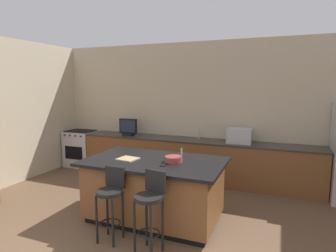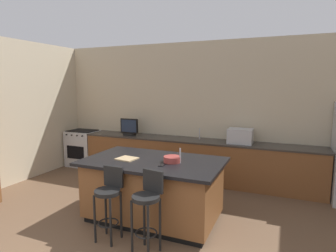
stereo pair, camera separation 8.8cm
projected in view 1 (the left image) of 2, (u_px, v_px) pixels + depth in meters
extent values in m
cube|color=beige|center=(201.00, 110.00, 6.33)|extent=(7.39, 0.12, 2.99)
cube|color=brown|center=(193.00, 161.00, 6.15)|extent=(5.15, 0.60, 0.86)
cube|color=#332D28|center=(193.00, 140.00, 6.09)|extent=(5.18, 0.62, 0.04)
cube|color=black|center=(155.00, 216.00, 4.40)|extent=(1.84, 1.02, 0.09)
cube|color=brown|center=(154.00, 188.00, 4.34)|extent=(1.92, 1.10, 0.80)
cube|color=black|center=(154.00, 161.00, 4.28)|extent=(2.08, 1.26, 0.04)
cube|color=#B7BABF|center=(82.00, 149.00, 7.24)|extent=(0.73, 0.60, 0.89)
cube|color=black|center=(74.00, 153.00, 6.97)|extent=(0.51, 0.01, 0.32)
cube|color=black|center=(81.00, 131.00, 7.18)|extent=(0.66, 0.50, 0.02)
cylinder|color=black|center=(65.00, 135.00, 6.98)|extent=(0.04, 0.03, 0.04)
cylinder|color=black|center=(70.00, 135.00, 6.93)|extent=(0.04, 0.03, 0.04)
cylinder|color=black|center=(75.00, 136.00, 6.87)|extent=(0.04, 0.03, 0.04)
cylinder|color=black|center=(81.00, 136.00, 6.81)|extent=(0.04, 0.03, 0.04)
cube|color=#B7BABF|center=(240.00, 136.00, 5.71)|extent=(0.48, 0.36, 0.30)
cube|color=black|center=(128.00, 134.00, 6.61)|extent=(0.26, 0.16, 0.05)
cube|color=black|center=(128.00, 126.00, 6.58)|extent=(0.44, 0.05, 0.34)
cube|color=#1E2D47|center=(128.00, 126.00, 6.56)|extent=(0.39, 0.01, 0.29)
cylinder|color=#B2B2B7|center=(199.00, 134.00, 6.13)|extent=(0.02, 0.02, 0.24)
cylinder|color=#B2B2B7|center=(181.00, 156.00, 4.10)|extent=(0.02, 0.02, 0.22)
cylinder|color=black|center=(109.00, 192.00, 3.69)|extent=(0.34, 0.34, 0.05)
cube|color=black|center=(115.00, 177.00, 3.80)|extent=(0.29, 0.04, 0.28)
cylinder|color=black|center=(97.00, 220.00, 3.67)|extent=(0.03, 0.03, 0.65)
cylinder|color=black|center=(113.00, 223.00, 3.58)|extent=(0.03, 0.03, 0.65)
cylinder|color=black|center=(107.00, 212.00, 3.90)|extent=(0.03, 0.03, 0.65)
cylinder|color=black|center=(123.00, 215.00, 3.80)|extent=(0.03, 0.03, 0.65)
torus|color=black|center=(110.00, 223.00, 3.75)|extent=(0.28, 0.28, 0.02)
cylinder|color=black|center=(148.00, 198.00, 3.41)|extent=(0.34, 0.34, 0.05)
cube|color=black|center=(155.00, 181.00, 3.51)|extent=(0.29, 0.09, 0.28)
cylinder|color=black|center=(134.00, 228.00, 3.42)|extent=(0.03, 0.03, 0.69)
cylinder|color=black|center=(151.00, 234.00, 3.29)|extent=(0.03, 0.03, 0.69)
cylinder|color=black|center=(147.00, 220.00, 3.63)|extent=(0.03, 0.03, 0.69)
cylinder|color=black|center=(163.00, 225.00, 3.50)|extent=(0.03, 0.03, 0.69)
torus|color=black|center=(149.00, 233.00, 3.47)|extent=(0.28, 0.28, 0.02)
cylinder|color=#993833|center=(174.00, 159.00, 4.15)|extent=(0.26, 0.26, 0.09)
cube|color=black|center=(164.00, 165.00, 3.99)|extent=(0.07, 0.15, 0.01)
cube|color=tan|center=(128.00, 159.00, 4.31)|extent=(0.32, 0.29, 0.02)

